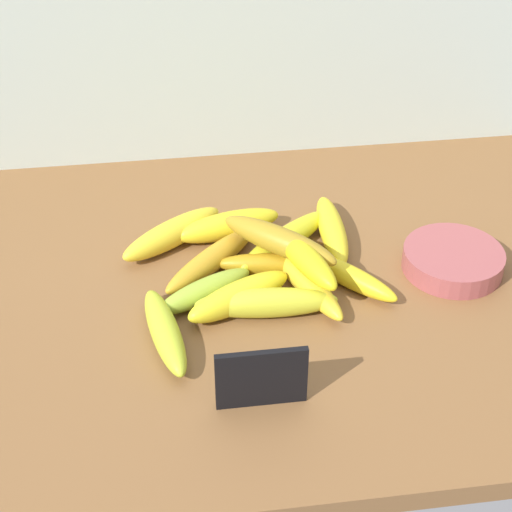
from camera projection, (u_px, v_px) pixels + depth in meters
The scene contains 17 objects.
counter_top at pixel (256, 293), 118.50cm from camera, with size 110.00×76.00×3.00cm, color brown.
chalkboard_sign at pixel (261, 380), 97.10cm from camera, with size 11.00×1.80×8.40cm.
fruit_bowl at pixel (452, 258), 120.18cm from camera, with size 14.64×14.64×3.20cm, color #9E4C4E.
banana_0 at pixel (172, 233), 124.35cm from camera, with size 18.41×4.18×4.18cm, color yellow.
banana_1 at pixel (350, 277), 116.64cm from camera, with size 16.00×3.22×3.22cm, color yellow.
banana_2 at pixel (285, 240), 123.38cm from camera, with size 19.42×3.73×3.73cm, color gold.
banana_3 at pixel (211, 260), 119.51cm from camera, with size 19.29×3.57×3.57cm, color gold.
banana_4 at pixel (266, 303), 111.28cm from camera, with size 19.56×4.13×4.13cm, color gold.
banana_5 at pixel (239, 296), 112.27cm from camera, with size 16.33×4.27×4.27cm, color yellow.
banana_6 at pixel (272, 264), 118.86cm from camera, with size 15.92×3.32×3.32cm, color #AB8015.
banana_7 at pixel (228, 225), 126.02cm from camera, with size 16.79×4.22×4.22cm, color yellow.
banana_8 at pixel (304, 279), 115.85cm from camera, with size 19.60×3.54×3.54cm, color yellow.
banana_9 at pixel (165, 331), 106.93cm from camera, with size 17.30×3.74×3.74cm, color #B5C52D.
banana_10 at pixel (332, 230), 125.42cm from camera, with size 17.74×3.83×3.83cm, color yellow.
banana_11 at pixel (205, 291), 113.81cm from camera, with size 15.17×3.50×3.50cm, color #97B434.
banana_12 at pixel (306, 259), 113.73cm from camera, with size 15.19×3.70×3.70cm, color yellow.
banana_13 at pixel (279, 240), 117.30cm from camera, with size 18.96×4.04×4.04cm, color #A68120.
Camera 1 is at (-12.44, -90.93, 76.65)cm, focal length 57.66 mm.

